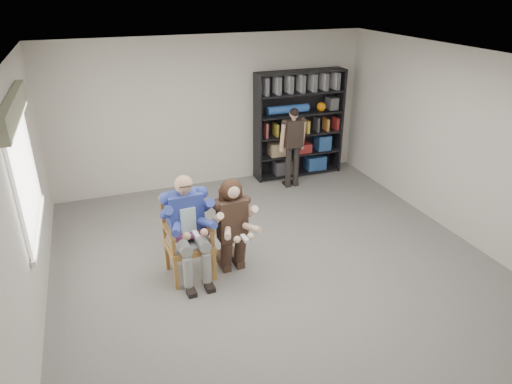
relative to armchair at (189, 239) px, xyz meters
name	(u,v)px	position (x,y,z in m)	size (l,w,h in m)	color
room_shell	(288,183)	(1.17, -0.53, 0.84)	(6.00, 7.00, 2.80)	beige
floor	(285,278)	(1.17, -0.53, -0.56)	(6.00, 7.00, 0.01)	#625F5C
window_left	(26,168)	(-1.78, 0.47, 1.07)	(0.16, 2.00, 1.75)	white
armchair	(189,239)	(0.00, 0.00, 0.00)	(0.65, 0.63, 1.12)	#A5672D
seated_man	(188,227)	(0.00, 0.00, 0.17)	(0.63, 0.87, 1.45)	navy
kneeling_woman	(233,228)	(0.58, -0.12, 0.11)	(0.56, 0.89, 1.33)	#35261C
bookshelf	(299,125)	(2.87, 2.75, 0.49)	(1.80, 0.38, 2.10)	black
standing_man	(293,148)	(2.50, 2.21, 0.22)	(0.48, 0.27, 1.55)	black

